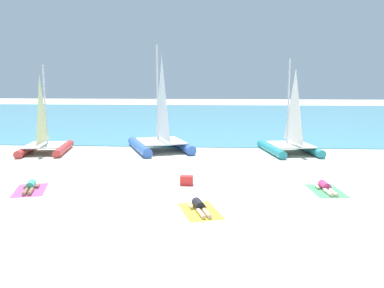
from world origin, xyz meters
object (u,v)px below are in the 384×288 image
sunbather_right (326,187)px  cooler_box (187,180)px  sailboat_teal (290,139)px  sailboat_red (45,140)px  towel_middle (200,211)px  sailboat_blue (160,135)px  sunbather_left (30,186)px  towel_left (30,190)px  towel_right (326,191)px  sunbather_middle (199,206)px

sunbather_right → cooler_box: cooler_box is taller
cooler_box → sailboat_teal: bearing=54.5°
sailboat_red → towel_middle: sailboat_red is taller
sailboat_blue → towel_middle: 11.32m
sailboat_teal → sunbather_left: sailboat_teal is taller
towel_left → towel_right: 11.12m
sailboat_red → towel_left: sailboat_red is taller
towel_middle → towel_right: (4.60, 2.66, 0.00)m
sunbather_left → sailboat_teal: bearing=21.1°
towel_left → sunbather_middle: bearing=-16.9°
towel_left → sunbather_left: 0.14m
sailboat_teal → towel_left: bearing=-153.1°
towel_left → cooler_box: cooler_box is taller
sailboat_red → towel_middle: (9.23, -9.73, -0.73)m
towel_middle → sunbather_middle: bearing=107.5°
sailboat_teal → sailboat_red: size_ratio=1.07×
towel_middle → cooler_box: (-0.68, 3.21, 0.17)m
sunbather_middle → sailboat_teal: bearing=48.9°
sailboat_red → sunbather_middle: bearing=-55.9°
sailboat_teal → sunbather_middle: sailboat_teal is taller
sunbather_left → towel_middle: 6.84m
sailboat_red → towel_right: bearing=-36.6°
towel_middle → sunbather_right: sunbather_right is taller
sailboat_teal → towel_left: sailboat_teal is taller
towel_left → sunbather_right: (11.09, 0.70, 0.13)m
towel_middle → sunbather_right: (4.59, 2.73, 0.13)m
towel_left → sunbather_middle: (6.48, -1.96, 0.13)m
towel_right → sunbather_right: size_ratio=1.21×
sailboat_blue → towel_middle: size_ratio=3.20×
sailboat_teal → towel_middle: (-4.58, -10.58, -0.78)m
sailboat_blue → towel_left: bearing=-134.3°
towel_left → towel_right: size_ratio=1.00×
sailboat_blue → towel_right: size_ratio=3.20×
sunbather_left → cooler_box: 5.94m
sunbather_left → towel_middle: (6.52, -2.09, -0.13)m
sailboat_teal → sunbather_right: 7.87m
towel_left → towel_middle: 6.81m
sailboat_red → sunbather_left: sailboat_red is taller
cooler_box → sunbather_middle: bearing=-78.1°
towel_right → sunbather_right: bearing=95.0°
sailboat_teal → sailboat_red: sailboat_teal is taller
towel_middle → towel_right: same height
sunbather_middle → sunbather_right: same height
sailboat_red → sunbather_middle: (9.21, -9.67, -0.60)m
sailboat_teal → towel_left: size_ratio=2.77×
sailboat_red → towel_right: (13.83, -7.07, -0.73)m
sunbather_left → sunbather_middle: same height
sailboat_teal → towel_left: 14.01m
sailboat_teal → towel_left: (-11.07, -8.55, -0.78)m
sunbather_middle → towel_right: sunbather_middle is taller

